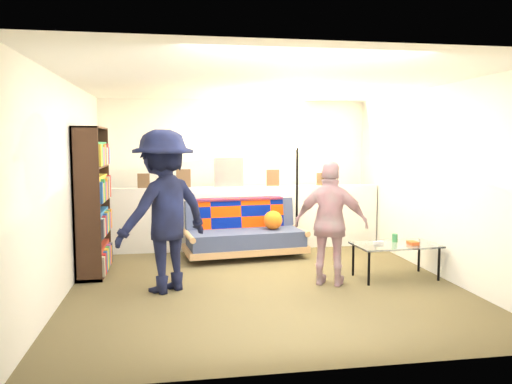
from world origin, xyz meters
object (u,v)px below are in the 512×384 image
bookshelf (93,206)px  person_left (164,211)px  futon_sofa (245,233)px  person_right (331,224)px  coffee_table (396,246)px  floor_lamp (298,175)px

bookshelf → person_left: (0.91, -0.92, 0.04)m
futon_sofa → person_right: (0.79, -1.62, 0.39)m
bookshelf → person_right: 3.03m
coffee_table → floor_lamp: floor_lamp is taller
person_left → coffee_table: bearing=144.2°
person_left → person_right: 1.95m
floor_lamp → coffee_table: bearing=-61.5°
bookshelf → coffee_table: bearing=-12.9°
coffee_table → person_right: bearing=-170.7°
futon_sofa → person_left: person_left is taller
coffee_table → person_right: size_ratio=0.72×
coffee_table → person_left: (-2.84, -0.06, 0.51)m
futon_sofa → person_left: (-1.15, -1.53, 0.57)m
floor_lamp → person_right: 1.79m
bookshelf → floor_lamp: bookshelf is taller
futon_sofa → bookshelf: bearing=-163.5°
floor_lamp → person_left: person_left is taller
bookshelf → floor_lamp: (2.89, 0.73, 0.32)m
coffee_table → floor_lamp: 1.97m
futon_sofa → floor_lamp: floor_lamp is taller
floor_lamp → person_left: bearing=-140.2°
bookshelf → person_right: (2.85, -1.01, -0.14)m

